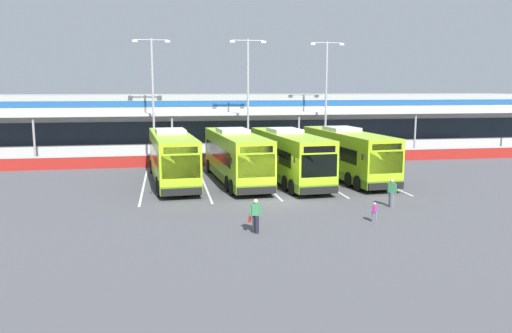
{
  "coord_description": "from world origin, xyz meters",
  "views": [
    {
      "loc": [
        -6.76,
        -29.56,
        6.73
      ],
      "look_at": [
        -1.0,
        3.0,
        1.6
      ],
      "focal_mm": 35.74,
      "sensor_mm": 36.0,
      "label": 1
    }
  ],
  "objects_px": {
    "coach_bus_leftmost": "(172,158)",
    "pedestrian_with_handbag": "(255,215)",
    "coach_bus_left_centre": "(236,157)",
    "coach_bus_right_centre": "(346,155)",
    "coach_bus_centre": "(289,157)",
    "lamp_post_east": "(326,92)",
    "lamp_post_west": "(153,93)",
    "pedestrian_in_dark_coat": "(392,192)",
    "pedestrian_child": "(374,211)",
    "lamp_post_centre": "(248,93)"
  },
  "relations": [
    {
      "from": "coach_bus_right_centre",
      "to": "lamp_post_east",
      "type": "height_order",
      "value": "lamp_post_east"
    },
    {
      "from": "coach_bus_centre",
      "to": "pedestrian_with_handbag",
      "type": "xyz_separation_m",
      "value": [
        -4.63,
        -12.54,
        -0.93
      ]
    },
    {
      "from": "coach_bus_left_centre",
      "to": "lamp_post_centre",
      "type": "relative_size",
      "value": 1.12
    },
    {
      "from": "pedestrian_child",
      "to": "lamp_post_east",
      "type": "relative_size",
      "value": 0.09
    },
    {
      "from": "pedestrian_child",
      "to": "lamp_post_east",
      "type": "distance_m",
      "value": 24.27
    },
    {
      "from": "coach_bus_left_centre",
      "to": "pedestrian_in_dark_coat",
      "type": "relative_size",
      "value": 7.59
    },
    {
      "from": "lamp_post_west",
      "to": "lamp_post_centre",
      "type": "xyz_separation_m",
      "value": [
        8.4,
        -0.91,
        0.0
      ]
    },
    {
      "from": "coach_bus_leftmost",
      "to": "pedestrian_in_dark_coat",
      "type": "bearing_deg",
      "value": -38.82
    },
    {
      "from": "coach_bus_left_centre",
      "to": "lamp_post_east",
      "type": "xyz_separation_m",
      "value": [
        10.14,
        10.85,
        4.5
      ]
    },
    {
      "from": "coach_bus_left_centre",
      "to": "pedestrian_child",
      "type": "height_order",
      "value": "coach_bus_left_centre"
    },
    {
      "from": "coach_bus_leftmost",
      "to": "lamp_post_east",
      "type": "height_order",
      "value": "lamp_post_east"
    },
    {
      "from": "coach_bus_left_centre",
      "to": "pedestrian_in_dark_coat",
      "type": "height_order",
      "value": "coach_bus_left_centre"
    },
    {
      "from": "coach_bus_centre",
      "to": "lamp_post_centre",
      "type": "bearing_deg",
      "value": 97.12
    },
    {
      "from": "coach_bus_leftmost",
      "to": "pedestrian_with_handbag",
      "type": "xyz_separation_m",
      "value": [
        3.62,
        -13.57,
        -0.93
      ]
    },
    {
      "from": "coach_bus_centre",
      "to": "coach_bus_right_centre",
      "type": "relative_size",
      "value": 1.0
    },
    {
      "from": "coach_bus_leftmost",
      "to": "pedestrian_in_dark_coat",
      "type": "height_order",
      "value": "coach_bus_leftmost"
    },
    {
      "from": "coach_bus_centre",
      "to": "pedestrian_with_handbag",
      "type": "bearing_deg",
      "value": -110.26
    },
    {
      "from": "coach_bus_left_centre",
      "to": "pedestrian_in_dark_coat",
      "type": "bearing_deg",
      "value": -50.63
    },
    {
      "from": "pedestrian_with_handbag",
      "to": "pedestrian_child",
      "type": "distance_m",
      "value": 6.34
    },
    {
      "from": "pedestrian_child",
      "to": "coach_bus_left_centre",
      "type": "bearing_deg",
      "value": 113.79
    },
    {
      "from": "coach_bus_right_centre",
      "to": "coach_bus_left_centre",
      "type": "bearing_deg",
      "value": 179.94
    },
    {
      "from": "coach_bus_leftmost",
      "to": "lamp_post_east",
      "type": "distance_m",
      "value": 18.51
    },
    {
      "from": "pedestrian_with_handbag",
      "to": "lamp_post_east",
      "type": "bearing_deg",
      "value": 65.33
    },
    {
      "from": "coach_bus_right_centre",
      "to": "pedestrian_in_dark_coat",
      "type": "distance_m",
      "value": 9.39
    },
    {
      "from": "pedestrian_in_dark_coat",
      "to": "lamp_post_east",
      "type": "bearing_deg",
      "value": 82.99
    },
    {
      "from": "pedestrian_in_dark_coat",
      "to": "lamp_post_east",
      "type": "xyz_separation_m",
      "value": [
        2.48,
        20.18,
        5.42
      ]
    },
    {
      "from": "pedestrian_with_handbag",
      "to": "pedestrian_in_dark_coat",
      "type": "relative_size",
      "value": 1.0
    },
    {
      "from": "lamp_post_west",
      "to": "lamp_post_east",
      "type": "relative_size",
      "value": 1.0
    },
    {
      "from": "coach_bus_leftmost",
      "to": "lamp_post_centre",
      "type": "bearing_deg",
      "value": 53.07
    },
    {
      "from": "coach_bus_centre",
      "to": "lamp_post_west",
      "type": "distance_m",
      "value": 15.49
    },
    {
      "from": "coach_bus_leftmost",
      "to": "lamp_post_centre",
      "type": "distance_m",
      "value": 12.44
    },
    {
      "from": "coach_bus_left_centre",
      "to": "coach_bus_right_centre",
      "type": "distance_m",
      "value": 8.32
    },
    {
      "from": "pedestrian_child",
      "to": "coach_bus_centre",
      "type": "bearing_deg",
      "value": 98.03
    },
    {
      "from": "coach_bus_left_centre",
      "to": "coach_bus_centre",
      "type": "distance_m",
      "value": 3.8
    },
    {
      "from": "pedestrian_in_dark_coat",
      "to": "pedestrian_child",
      "type": "height_order",
      "value": "pedestrian_in_dark_coat"
    },
    {
      "from": "pedestrian_child",
      "to": "lamp_post_centre",
      "type": "bearing_deg",
      "value": 97.61
    },
    {
      "from": "lamp_post_west",
      "to": "lamp_post_east",
      "type": "distance_m",
      "value": 16.08
    },
    {
      "from": "coach_bus_left_centre",
      "to": "lamp_post_west",
      "type": "height_order",
      "value": "lamp_post_west"
    },
    {
      "from": "coach_bus_leftmost",
      "to": "coach_bus_centre",
      "type": "bearing_deg",
      "value": -7.13
    },
    {
      "from": "pedestrian_in_dark_coat",
      "to": "pedestrian_child",
      "type": "xyz_separation_m",
      "value": [
        -2.26,
        -2.91,
        -0.33
      ]
    },
    {
      "from": "coach_bus_left_centre",
      "to": "pedestrian_with_handbag",
      "type": "relative_size",
      "value": 7.59
    },
    {
      "from": "coach_bus_centre",
      "to": "lamp_post_centre",
      "type": "relative_size",
      "value": 1.12
    },
    {
      "from": "coach_bus_centre",
      "to": "coach_bus_left_centre",
      "type": "bearing_deg",
      "value": 171.19
    },
    {
      "from": "coach_bus_right_centre",
      "to": "pedestrian_in_dark_coat",
      "type": "relative_size",
      "value": 7.59
    },
    {
      "from": "coach_bus_right_centre",
      "to": "lamp_post_centre",
      "type": "height_order",
      "value": "lamp_post_centre"
    },
    {
      "from": "pedestrian_child",
      "to": "lamp_post_west",
      "type": "bearing_deg",
      "value": 116.37
    },
    {
      "from": "coach_bus_leftmost",
      "to": "lamp_post_east",
      "type": "relative_size",
      "value": 1.12
    },
    {
      "from": "coach_bus_leftmost",
      "to": "coach_bus_left_centre",
      "type": "distance_m",
      "value": 4.52
    },
    {
      "from": "lamp_post_east",
      "to": "coach_bus_leftmost",
      "type": "bearing_deg",
      "value": -144.6
    },
    {
      "from": "pedestrian_child",
      "to": "lamp_post_east",
      "type": "bearing_deg",
      "value": 78.41
    }
  ]
}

